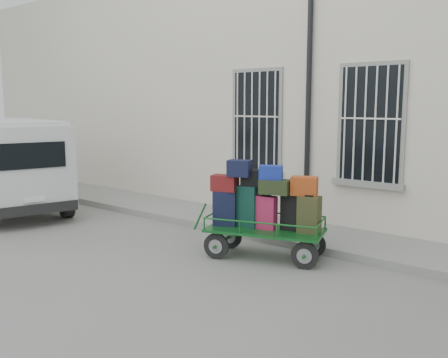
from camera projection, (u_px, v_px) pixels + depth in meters
ground at (178, 250)px, 9.09m from camera, size 80.00×80.00×0.00m
building at (327, 90)px, 12.85m from camera, size 24.00×5.15×6.00m
sidewalk at (250, 224)px, 10.76m from camera, size 24.00×1.70×0.15m
luggage_cart at (264, 208)px, 8.51m from camera, size 2.37×1.48×1.69m
van at (8, 160)px, 12.19m from camera, size 4.80×2.96×2.26m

